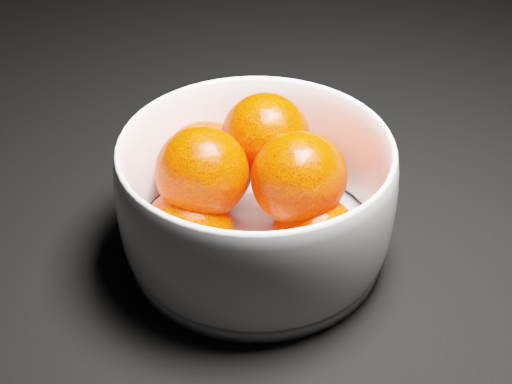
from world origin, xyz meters
name	(u,v)px	position (x,y,z in m)	size (l,w,h in m)	color
bowl	(256,197)	(0.02, 0.25, 0.05)	(0.20, 0.20, 0.10)	white
orange_pile	(251,182)	(0.02, 0.26, 0.06)	(0.16, 0.17, 0.11)	#FF2400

